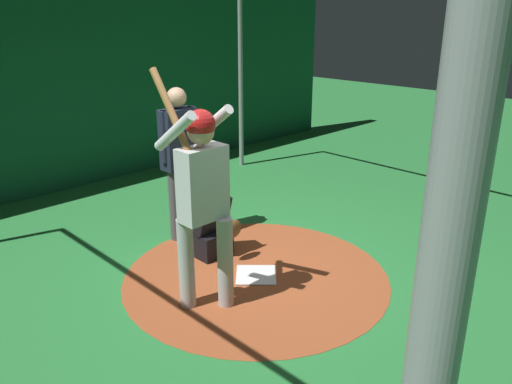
# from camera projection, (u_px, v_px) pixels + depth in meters

# --- Properties ---
(ground_plane) EXTENTS (27.79, 27.79, 0.00)m
(ground_plane) POSITION_uv_depth(u_px,v_px,m) (256.00, 276.00, 5.38)
(ground_plane) COLOR #287A38
(dirt_circle) EXTENTS (2.80, 2.80, 0.01)m
(dirt_circle) POSITION_uv_depth(u_px,v_px,m) (256.00, 276.00, 5.38)
(dirt_circle) COLOR #9E4C28
(dirt_circle) RESTS_ON ground
(home_plate) EXTENTS (0.59, 0.59, 0.01)m
(home_plate) POSITION_uv_depth(u_px,v_px,m) (256.00, 275.00, 5.37)
(home_plate) COLOR white
(home_plate) RESTS_ON dirt_circle
(batter) EXTENTS (0.68, 0.49, 2.21)m
(batter) POSITION_uv_depth(u_px,v_px,m) (202.00, 191.00, 4.46)
(batter) COLOR #B3B3B7
(batter) RESTS_ON ground
(catcher) EXTENTS (0.58, 0.40, 0.93)m
(catcher) POSITION_uv_depth(u_px,v_px,m) (212.00, 226.00, 5.73)
(catcher) COLOR black
(catcher) RESTS_ON ground
(umpire) EXTENTS (0.23, 0.49, 1.85)m
(umpire) POSITION_uv_depth(u_px,v_px,m) (180.00, 156.00, 5.97)
(umpire) COLOR #4C4C51
(umpire) RESTS_ON ground
(back_wall) EXTENTS (0.22, 11.79, 3.47)m
(back_wall) POSITION_uv_depth(u_px,v_px,m) (60.00, 75.00, 7.59)
(back_wall) COLOR #145133
(back_wall) RESTS_ON ground
(cage_frame) EXTENTS (6.32, 5.52, 3.11)m
(cage_frame) POSITION_uv_depth(u_px,v_px,m) (256.00, 63.00, 4.63)
(cage_frame) COLOR gray
(cage_frame) RESTS_ON ground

